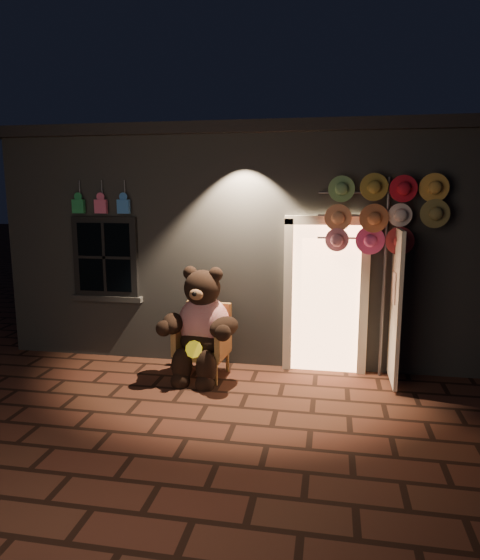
# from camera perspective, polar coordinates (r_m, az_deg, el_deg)

# --- Properties ---
(ground) EXTENTS (60.00, 60.00, 0.00)m
(ground) POSITION_cam_1_polar(r_m,az_deg,el_deg) (6.15, -3.85, -14.06)
(ground) COLOR #4C2B1D
(ground) RESTS_ON ground
(shop_building) EXTENTS (7.30, 5.95, 3.51)m
(shop_building) POSITION_cam_1_polar(r_m,az_deg,el_deg) (9.56, 1.94, 5.41)
(shop_building) COLOR slate
(shop_building) RESTS_ON ground
(wicker_armchair) EXTENTS (0.73, 0.67, 0.99)m
(wicker_armchair) POSITION_cam_1_polar(r_m,az_deg,el_deg) (6.94, -4.08, -6.87)
(wicker_armchair) COLOR #AA8241
(wicker_armchair) RESTS_ON ground
(teddy_bear) EXTENTS (1.15, 0.93, 1.59)m
(teddy_bear) POSITION_cam_1_polar(r_m,az_deg,el_deg) (6.76, -4.44, -5.27)
(teddy_bear) COLOR #B11219
(teddy_bear) RESTS_ON ground
(hat_rack) EXTENTS (1.65, 0.22, 2.72)m
(hat_rack) POSITION_cam_1_polar(r_m,az_deg,el_deg) (6.75, 15.94, 7.06)
(hat_rack) COLOR #59595E
(hat_rack) RESTS_ON ground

